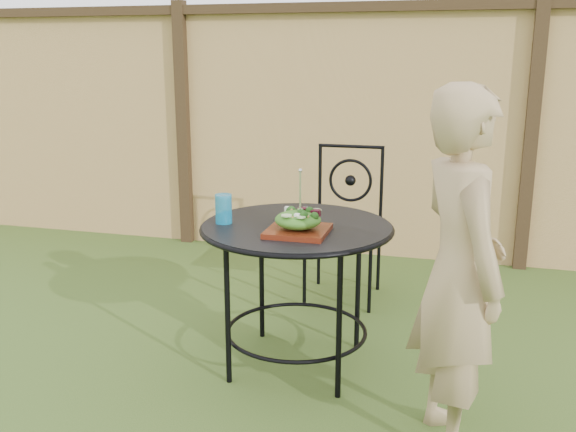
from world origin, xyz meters
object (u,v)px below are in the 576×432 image
(patio_table, at_px, (297,252))
(patio_chair, at_px, (345,219))
(diner, at_px, (459,273))
(salad_plate, at_px, (298,231))

(patio_table, distance_m, patio_chair, 1.01)
(patio_table, relative_size, patio_chair, 0.97)
(diner, height_order, salad_plate, diner)
(salad_plate, bearing_deg, diner, -24.08)
(diner, bearing_deg, salad_plate, 42.10)
(patio_table, xyz_separation_m, salad_plate, (0.04, -0.15, 0.15))
(patio_table, bearing_deg, diner, -31.66)
(patio_table, xyz_separation_m, diner, (0.76, -0.47, 0.12))
(salad_plate, bearing_deg, patio_chair, 89.28)
(diner, xyz_separation_m, salad_plate, (-0.71, 0.32, 0.03))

